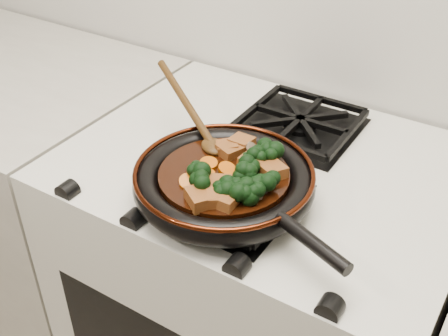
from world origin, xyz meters
The scene contains 34 objects.
stove centered at (0.00, 1.69, 0.45)m, with size 0.76×0.60×0.90m, color beige.
burner_grate_front centered at (0.00, 1.55, 0.91)m, with size 0.23×0.23×0.03m, color black, non-canonical shape.
burner_grate_back centered at (0.00, 1.83, 0.91)m, with size 0.23×0.23×0.03m, color black, non-canonical shape.
skillet centered at (0.00, 1.54, 0.94)m, with size 0.42×0.31×0.05m.
braising_sauce centered at (0.00, 1.54, 0.95)m, with size 0.22×0.22×0.02m, color black.
tofu_cube_0 centered at (0.01, 1.50, 0.97)m, with size 0.04×0.04×0.02m, color brown.
tofu_cube_1 centered at (0.01, 1.46, 0.97)m, with size 0.04×0.05×0.02m, color brown.
tofu_cube_2 centered at (-0.04, 1.60, 0.97)m, with size 0.04×0.04×0.02m, color brown.
tofu_cube_3 centered at (0.04, 1.47, 0.97)m, with size 0.04×0.03×0.02m, color brown.
tofu_cube_4 centered at (-0.02, 1.62, 0.97)m, with size 0.04×0.04×0.02m, color brown.
tofu_cube_5 centered at (0.07, 1.58, 0.97)m, with size 0.04×0.04×0.02m, color brown.
tofu_cube_6 centered at (0.03, 1.47, 0.97)m, with size 0.04×0.04×0.02m, color brown.
tofu_cube_7 centered at (0.03, 1.58, 0.97)m, with size 0.04×0.04×0.02m, color brown.
tofu_cube_8 centered at (-0.03, 1.59, 0.97)m, with size 0.04×0.04×0.02m, color brown.
broccoli_floret_0 centered at (0.03, 1.58, 0.97)m, with size 0.06×0.06×0.05m, color black, non-canonical shape.
broccoli_floret_1 centered at (0.07, 1.51, 0.97)m, with size 0.06×0.06×0.05m, color black, non-canonical shape.
broccoli_floret_2 centered at (0.03, 1.49, 0.97)m, with size 0.06×0.06×0.05m, color black, non-canonical shape.
broccoli_floret_3 centered at (-0.03, 1.51, 0.97)m, with size 0.06×0.06×0.05m, color black, non-canonical shape.
broccoli_floret_4 centered at (0.07, 1.50, 0.97)m, with size 0.06×0.06×0.06m, color black, non-canonical shape.
broccoli_floret_5 centered at (0.03, 1.55, 0.97)m, with size 0.06×0.06×0.05m, color black, non-canonical shape.
broccoli_floret_6 centered at (0.04, 1.61, 0.97)m, with size 0.06×0.06×0.05m, color black, non-canonical shape.
broccoli_floret_7 centered at (0.04, 1.54, 0.97)m, with size 0.06×0.06×0.05m, color black, non-canonical shape.
broccoli_floret_8 centered at (0.07, 1.53, 0.97)m, with size 0.06×0.06×0.06m, color black, non-canonical shape.
broccoli_floret_9 centered at (-0.02, 1.49, 0.97)m, with size 0.06×0.06×0.06m, color black, non-canonical shape.
carrot_coin_0 centered at (-0.03, 1.52, 0.96)m, with size 0.03×0.03×0.01m, color #C25105.
carrot_coin_1 centered at (0.00, 1.55, 0.96)m, with size 0.03×0.03×0.01m, color #C25105.
carrot_coin_2 centered at (0.05, 1.53, 0.96)m, with size 0.03×0.03×0.01m, color #C25105.
carrot_coin_3 centered at (0.05, 1.60, 0.96)m, with size 0.03×0.03×0.01m, color #C25105.
carrot_coin_4 centered at (-0.04, 1.48, 0.96)m, with size 0.03×0.03×0.01m, color #C25105.
carrot_coin_5 centered at (-0.04, 1.54, 0.96)m, with size 0.03×0.03×0.01m, color #C25105.
mushroom_slice_0 centered at (0.01, 1.62, 0.97)m, with size 0.04×0.04×0.01m, color brown.
mushroom_slice_1 centered at (0.00, 1.46, 0.97)m, with size 0.04×0.04×0.01m, color brown.
mushroom_slice_2 centered at (0.07, 1.51, 0.97)m, with size 0.03×0.03×0.01m, color brown.
wooden_spoon centered at (-0.12, 1.63, 0.98)m, with size 0.15×0.11×0.25m.
Camera 1 is at (0.40, 0.89, 1.51)m, focal length 45.00 mm.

